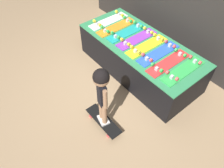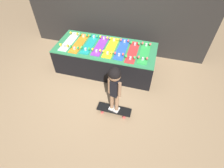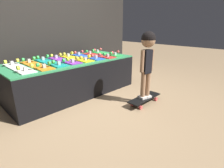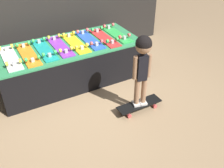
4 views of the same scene
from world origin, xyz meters
name	(u,v)px [view 3 (image 3 of 4)]	position (x,y,z in m)	size (l,w,h in m)	color
ground_plane	(94,102)	(0.00, 0.00, 0.00)	(16.00, 16.00, 0.00)	#9E7F5B
back_wall	(43,15)	(0.00, 1.36, 1.28)	(4.29, 0.10, 2.55)	black
display_rack	(72,77)	(0.00, 0.56, 0.28)	(2.10, 0.92, 0.57)	black
skateboard_white_on_rack	(18,67)	(-0.81, 0.56, 0.59)	(0.19, 0.75, 0.09)	white
skateboard_orange_on_rack	(36,65)	(-0.58, 0.55, 0.59)	(0.19, 0.75, 0.09)	orange
skateboard_teal_on_rack	(50,62)	(-0.35, 0.58, 0.59)	(0.19, 0.75, 0.09)	teal
skateboard_purple_on_rack	(64,60)	(-0.12, 0.58, 0.59)	(0.19, 0.75, 0.09)	purple
skateboard_yellow_on_rack	(76,58)	(0.12, 0.57, 0.59)	(0.19, 0.75, 0.09)	yellow
skateboard_blue_on_rack	(87,56)	(0.35, 0.58, 0.59)	(0.19, 0.75, 0.09)	blue
skateboard_red_on_rack	(98,55)	(0.58, 0.54, 0.59)	(0.19, 0.75, 0.09)	red
skateboard_green_on_rack	(106,53)	(0.81, 0.57, 0.59)	(0.19, 0.75, 0.09)	green
skateboard_on_floor	(144,99)	(0.50, -0.58, 0.07)	(0.61, 0.18, 0.09)	black
child	(148,53)	(0.50, -0.58, 0.76)	(0.22, 0.19, 0.95)	silver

